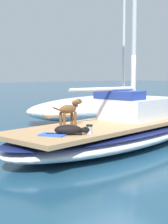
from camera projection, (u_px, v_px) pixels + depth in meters
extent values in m
plane|color=navy|center=(114.00, 146.00, 9.73)|extent=(120.00, 120.00, 0.00)
ellipsoid|color=white|center=(114.00, 136.00, 9.70)|extent=(3.93, 7.56, 0.56)
ellipsoid|color=navy|center=(114.00, 130.00, 9.68)|extent=(3.95, 7.60, 0.08)
cube|color=tan|center=(114.00, 124.00, 9.67)|extent=(3.37, 6.90, 0.10)
cylinder|color=silver|center=(103.00, 89.00, 9.59)|extent=(0.10, 2.20, 0.10)
cube|color=silver|center=(139.00, 108.00, 10.51)|extent=(1.82, 2.44, 0.60)
cube|color=navy|center=(119.00, 95.00, 10.02)|extent=(1.45, 0.96, 0.24)
ellipsoid|color=brown|center=(68.00, 109.00, 8.81)|extent=(0.29, 0.55, 0.22)
cylinder|color=brown|center=(72.00, 118.00, 9.01)|extent=(0.07, 0.07, 0.38)
cylinder|color=brown|center=(75.00, 119.00, 8.92)|extent=(0.07, 0.07, 0.38)
cylinder|color=brown|center=(61.00, 120.00, 8.76)|extent=(0.07, 0.07, 0.38)
cylinder|color=brown|center=(64.00, 120.00, 8.67)|extent=(0.07, 0.07, 0.38)
cylinder|color=brown|center=(75.00, 104.00, 8.96)|extent=(0.14, 0.20, 0.19)
ellipsoid|color=brown|center=(78.00, 102.00, 9.04)|extent=(0.16, 0.24, 0.13)
cone|color=black|center=(77.00, 99.00, 9.06)|extent=(0.05, 0.05, 0.06)
cone|color=black|center=(80.00, 99.00, 9.00)|extent=(0.05, 0.05, 0.06)
torus|color=black|center=(75.00, 104.00, 8.96)|extent=(0.15, 0.14, 0.10)
cylinder|color=brown|center=(57.00, 109.00, 8.56)|extent=(0.07, 0.23, 0.12)
ellipsoid|color=black|center=(68.00, 130.00, 7.72)|extent=(0.51, 0.65, 0.22)
ellipsoid|color=black|center=(85.00, 130.00, 7.77)|extent=(0.21, 0.24, 0.13)
cone|color=black|center=(85.00, 127.00, 7.81)|extent=(0.05, 0.05, 0.05)
cone|color=black|center=(85.00, 128.00, 7.72)|extent=(0.05, 0.05, 0.05)
cylinder|color=black|center=(78.00, 133.00, 7.82)|extent=(0.13, 0.19, 0.06)
cylinder|color=black|center=(78.00, 134.00, 7.70)|extent=(0.13, 0.19, 0.06)
cylinder|color=black|center=(50.00, 134.00, 7.68)|extent=(0.12, 0.18, 0.04)
cylinder|color=#B7B7BC|center=(89.00, 132.00, 7.84)|extent=(0.16, 0.16, 0.08)
cylinder|color=#B7B7BC|center=(89.00, 128.00, 7.83)|extent=(0.13, 0.13, 0.10)
cylinder|color=black|center=(89.00, 125.00, 7.82)|extent=(0.15, 0.15, 0.03)
cube|color=blue|center=(53.00, 135.00, 7.66)|extent=(0.67, 0.61, 0.03)
ellipsoid|color=white|center=(109.00, 108.00, 14.97)|extent=(3.29, 7.54, 1.06)
cube|color=#A37A51|center=(109.00, 110.00, 14.98)|extent=(2.70, 6.76, 0.08)
cube|color=silver|center=(120.00, 102.00, 15.22)|extent=(1.63, 2.33, 0.52)
cube|color=maroon|center=(83.00, 106.00, 14.31)|extent=(1.50, 2.31, 0.36)
cylinder|color=silver|center=(124.00, 37.00, 15.01)|extent=(0.12, 0.12, 6.12)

